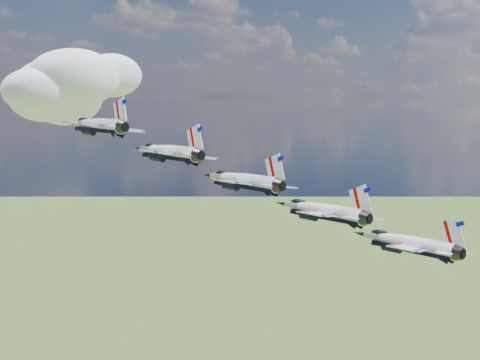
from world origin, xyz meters
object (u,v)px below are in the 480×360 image
jet_0 (95,125)px  jet_2 (240,180)px  jet_1 (165,152)px  jet_4 (404,242)px  jet_3 (319,210)px

jet_0 → jet_2: jet_0 is taller
jet_1 → jet_0: bearing=120.3°
jet_2 → jet_4: jet_2 is taller
jet_0 → jet_3: bearing=-59.7°
jet_3 → jet_1: bearing=120.3°
jet_3 → jet_4: size_ratio=1.00×
jet_4 → jet_2: bearing=120.3°
jet_0 → jet_2: 21.28m
jet_0 → jet_1: 10.64m
jet_2 → jet_4: (14.45, -14.14, -6.63)m
jet_0 → jet_2: bearing=-59.7°
jet_4 → jet_0: bearing=120.3°
jet_1 → jet_4: bearing=-59.7°
jet_3 → jet_2: bearing=120.3°
jet_0 → jet_3: (21.68, -21.22, -9.94)m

